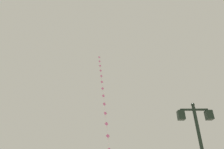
# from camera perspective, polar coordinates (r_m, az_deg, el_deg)

# --- Properties ---
(twin_lantern_lamp_post) EXTENTS (1.50, 0.28, 4.48)m
(twin_lantern_lamp_post) POSITION_cam_1_polar(r_m,az_deg,el_deg) (9.31, 23.85, -15.47)
(twin_lantern_lamp_post) COLOR #1E2D23
(twin_lantern_lamp_post) RESTS_ON ground_plane
(kite_train) EXTENTS (3.14, 13.89, 22.93)m
(kite_train) POSITION_cam_1_polar(r_m,az_deg,el_deg) (27.73, -2.50, -6.11)
(kite_train) COLOR brown
(kite_train) RESTS_ON ground_plane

